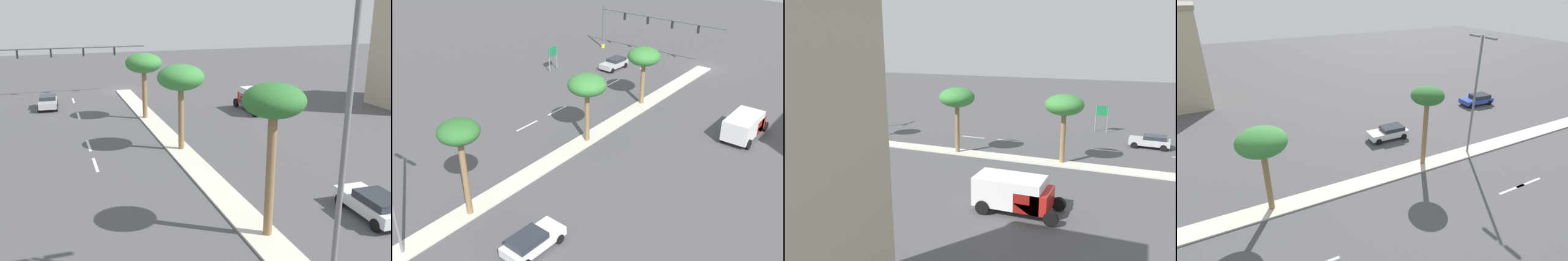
% 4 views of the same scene
% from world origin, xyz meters
% --- Properties ---
extents(ground_plane, '(160.00, 160.00, 0.00)m').
position_xyz_m(ground_plane, '(0.00, 33.60, 0.00)').
color(ground_plane, '#4C4C4F').
extents(median_curb, '(1.80, 86.40, 0.12)m').
position_xyz_m(median_curb, '(0.00, 43.20, 0.06)').
color(median_curb, beige).
rests_on(median_curb, ground).
extents(lane_stripe_far, '(0.20, 2.80, 0.01)m').
position_xyz_m(lane_stripe_far, '(6.29, 11.39, 0.01)').
color(lane_stripe_far, silver).
rests_on(lane_stripe_far, ground).
extents(lane_stripe_mid, '(0.20, 2.80, 0.01)m').
position_xyz_m(lane_stripe_mid, '(6.29, 21.38, 0.01)').
color(lane_stripe_mid, silver).
rests_on(lane_stripe_mid, ground).
extents(lane_stripe_near, '(0.20, 2.80, 0.01)m').
position_xyz_m(lane_stripe_near, '(6.29, 25.79, 0.01)').
color(lane_stripe_near, silver).
rests_on(lane_stripe_near, ground).
extents(lane_stripe_rear, '(0.20, 2.80, 0.01)m').
position_xyz_m(lane_stripe_rear, '(6.29, 43.88, 0.01)').
color(lane_stripe_rear, silver).
rests_on(lane_stripe_rear, ground).
extents(lane_stripe_outboard, '(0.20, 2.80, 0.01)m').
position_xyz_m(lane_stripe_outboard, '(6.29, 41.97, 0.01)').
color(lane_stripe_outboard, silver).
rests_on(lane_stripe_outboard, ground).
extents(directional_road_sign, '(0.10, 1.52, 3.14)m').
position_xyz_m(directional_road_sign, '(14.52, 12.73, 2.26)').
color(directional_road_sign, gray).
rests_on(directional_road_sign, ground).
extents(palm_tree_center, '(3.36, 3.36, 6.06)m').
position_xyz_m(palm_tree_center, '(0.37, 14.60, 5.15)').
color(palm_tree_center, olive).
rests_on(palm_tree_center, median_curb).
extents(palm_tree_front, '(3.38, 3.38, 6.24)m').
position_xyz_m(palm_tree_front, '(-0.14, 24.62, 5.32)').
color(palm_tree_front, olive).
rests_on(palm_tree_front, median_curb).
extents(palm_tree_trailing, '(2.78, 2.78, 7.12)m').
position_xyz_m(palm_tree_trailing, '(-0.25, 38.01, 6.20)').
color(palm_tree_trailing, olive).
rests_on(palm_tree_trailing, median_curb).
extents(street_lamp_rear, '(2.90, 0.24, 10.86)m').
position_xyz_m(street_lamp_rear, '(-0.06, 43.14, 6.41)').
color(street_lamp_rear, slate).
rests_on(street_lamp_rear, median_curb).
extents(sedan_silver_trailing, '(2.04, 3.95, 1.31)m').
position_xyz_m(sedan_silver_trailing, '(8.99, 7.32, 0.72)').
color(sedan_silver_trailing, '#B2B2B7').
rests_on(sedan_silver_trailing, ground).
extents(sedan_white_near, '(2.04, 4.23, 1.33)m').
position_xyz_m(sedan_white_near, '(-6.24, 37.97, 0.72)').
color(sedan_white_near, silver).
rests_on(sedan_white_near, ground).
extents(box_truck, '(2.61, 5.56, 2.30)m').
position_xyz_m(box_truck, '(-10.96, 15.32, 1.27)').
color(box_truck, '#B21E19').
rests_on(box_truck, ground).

